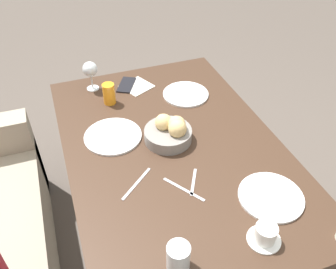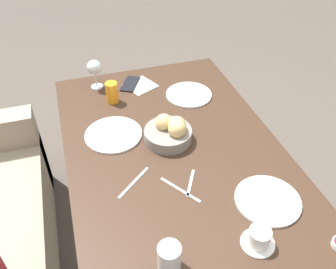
{
  "view_description": "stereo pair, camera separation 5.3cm",
  "coord_description": "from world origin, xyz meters",
  "views": [
    {
      "loc": [
        -1.06,
        0.41,
        1.79
      ],
      "look_at": [
        0.05,
        0.01,
        0.79
      ],
      "focal_mm": 38.0,
      "sensor_mm": 36.0,
      "label": 1
    },
    {
      "loc": [
        -1.08,
        0.36,
        1.79
      ],
      "look_at": [
        0.05,
        0.01,
        0.79
      ],
      "focal_mm": 38.0,
      "sensor_mm": 36.0,
      "label": 2
    }
  ],
  "objects": [
    {
      "name": "knife_silver",
      "position": [
        -0.16,
        0.21,
        0.77
      ],
      "size": [
        0.13,
        0.15,
        0.0
      ],
      "color": "#B7B7BC",
      "rests_on": "dining_table"
    },
    {
      "name": "plate_near_right",
      "position": [
        0.35,
        -0.2,
        0.77
      ],
      "size": [
        0.23,
        0.23,
        0.01
      ],
      "color": "white",
      "rests_on": "dining_table"
    },
    {
      "name": "water_tumbler",
      "position": [
        -0.53,
        0.18,
        0.81
      ],
      "size": [
        0.07,
        0.07,
        0.1
      ],
      "color": "silver",
      "rests_on": "dining_table"
    },
    {
      "name": "napkin",
      "position": [
        0.51,
        0.02,
        0.77
      ],
      "size": [
        0.19,
        0.19,
        0.0
      ],
      "color": "silver",
      "rests_on": "dining_table"
    },
    {
      "name": "plate_far_center",
      "position": [
        0.15,
        0.23,
        0.77
      ],
      "size": [
        0.25,
        0.25,
        0.01
      ],
      "color": "white",
      "rests_on": "dining_table"
    },
    {
      "name": "ground_plane",
      "position": [
        0.0,
        0.0,
        0.0
      ],
      "size": [
        10.0,
        10.0,
        0.0
      ],
      "primitive_type": "plane",
      "color": "#564C44"
    },
    {
      "name": "spoon_coffee",
      "position": [
        -0.22,
        -0.0,
        0.77
      ],
      "size": [
        0.13,
        0.08,
        0.0
      ],
      "color": "#B7B7BC",
      "rests_on": "dining_table"
    },
    {
      "name": "coffee_cup",
      "position": [
        -0.54,
        -0.12,
        0.79
      ],
      "size": [
        0.11,
        0.11,
        0.07
      ],
      "color": "white",
      "rests_on": "dining_table"
    },
    {
      "name": "bread_basket",
      "position": [
        0.04,
        -0.0,
        0.81
      ],
      "size": [
        0.21,
        0.21,
        0.12
      ],
      "color": "gray",
      "rests_on": "dining_table"
    },
    {
      "name": "wine_glass",
      "position": [
        0.57,
        0.24,
        0.88
      ],
      "size": [
        0.08,
        0.08,
        0.16
      ],
      "color": "silver",
      "rests_on": "dining_table"
    },
    {
      "name": "dining_table",
      "position": [
        0.0,
        0.0,
        0.66
      ],
      "size": [
        1.37,
        0.91,
        0.76
      ],
      "color": "#3D281C",
      "rests_on": "ground_plane"
    },
    {
      "name": "cell_phone",
      "position": [
        0.54,
        0.07,
        0.77
      ],
      "size": [
        0.17,
        0.14,
        0.01
      ],
      "color": "black",
      "rests_on": "dining_table"
    },
    {
      "name": "plate_near_left",
      "position": [
        -0.39,
        -0.24,
        0.77
      ],
      "size": [
        0.24,
        0.24,
        0.01
      ],
      "color": "white",
      "rests_on": "dining_table"
    },
    {
      "name": "fork_silver",
      "position": [
        -0.24,
        0.05,
        0.77
      ],
      "size": [
        0.16,
        0.11,
        0.0
      ],
      "color": "#B7B7BC",
      "rests_on": "dining_table"
    },
    {
      "name": "juice_glass",
      "position": [
        0.41,
        0.19,
        0.82
      ],
      "size": [
        0.06,
        0.06,
        0.11
      ],
      "color": "orange",
      "rests_on": "dining_table"
    }
  ]
}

